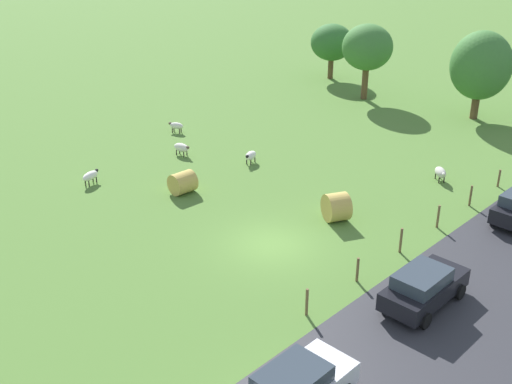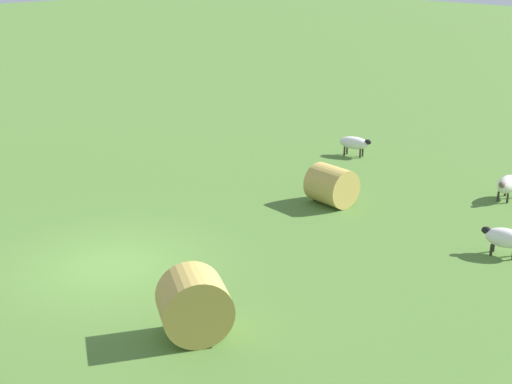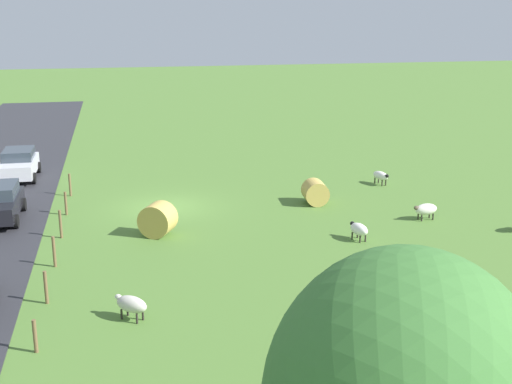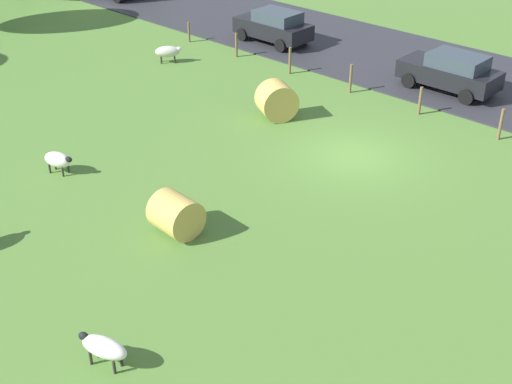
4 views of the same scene
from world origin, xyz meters
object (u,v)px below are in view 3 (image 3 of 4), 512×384
at_px(sheep_0, 359,229).
at_px(sheep_3, 426,209).
at_px(hay_bale_1, 158,220).
at_px(sheep_4, 131,304).
at_px(sheep_2, 381,176).
at_px(hay_bale_0, 315,192).
at_px(car_0, 19,164).

distance_m(sheep_0, sheep_3, 4.57).
height_order(sheep_3, hay_bale_1, hay_bale_1).
xyz_separation_m(sheep_3, sheep_4, (13.82, 7.76, 0.02)).
distance_m(sheep_2, hay_bale_1, 14.23).
bearing_deg(sheep_2, hay_bale_1, 25.74).
height_order(sheep_4, hay_bale_0, hay_bale_0).
distance_m(sheep_0, sheep_4, 11.29).
xyz_separation_m(hay_bale_1, car_0, (7.23, -11.52, 0.19)).
xyz_separation_m(sheep_3, hay_bale_1, (12.47, -0.29, 0.22)).
distance_m(sheep_2, car_0, 20.75).
bearing_deg(car_0, hay_bale_1, 122.10).
relative_size(sheep_0, car_0, 0.28).
distance_m(sheep_2, hay_bale_0, 5.51).
bearing_deg(sheep_0, sheep_3, -152.93).
bearing_deg(hay_bale_1, car_0, -57.90).
distance_m(sheep_0, hay_bale_1, 8.72).
bearing_deg(hay_bale_0, hay_bale_1, 22.03).
xyz_separation_m(sheep_2, sheep_4, (14.18, 14.23, 0.02)).
bearing_deg(car_0, sheep_4, 106.69).
height_order(sheep_3, car_0, car_0).
bearing_deg(sheep_4, sheep_0, -149.77).
relative_size(sheep_3, hay_bale_1, 0.87).
distance_m(sheep_3, hay_bale_1, 12.47).
bearing_deg(sheep_4, sheep_3, -150.68).
bearing_deg(sheep_0, car_0, -41.64).
bearing_deg(hay_bale_1, hay_bale_0, -157.97).
xyz_separation_m(sheep_0, sheep_4, (9.75, 5.68, 0.03)).
height_order(sheep_0, sheep_4, sheep_4).
xyz_separation_m(sheep_3, hay_bale_0, (4.34, -3.58, 0.10)).
bearing_deg(sheep_3, sheep_2, -93.11).
xyz_separation_m(sheep_0, sheep_3, (-4.07, -2.08, 0.01)).
relative_size(sheep_0, hay_bale_1, 0.80).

